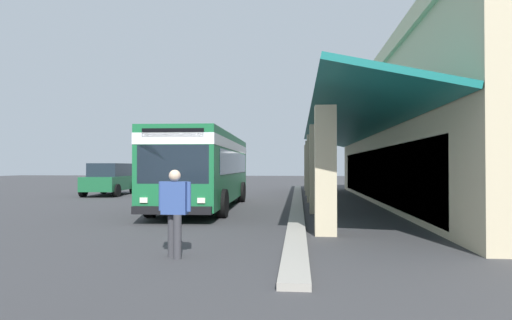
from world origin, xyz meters
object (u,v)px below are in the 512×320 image
Objects in this scene: transit_bus at (206,165)px; pedestrian at (175,208)px; parked_suv_green at (110,179)px; potted_palm at (319,180)px.

transit_bus reaches higher than pedestrian.
transit_bus is 10.66m from parked_suv_green.
transit_bus is at bearing -171.13° from pedestrian.
transit_bus is 11.72m from potted_palm.
potted_palm reaches higher than pedestrian.
transit_bus is 6.55× the size of pedestrian.
pedestrian is (17.66, 9.21, -0.04)m from parked_suv_green.
potted_palm is at bearing 152.80° from transit_bus.
pedestrian is 20.98m from potted_palm.
parked_suv_green is at bearing -77.03° from potted_palm.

